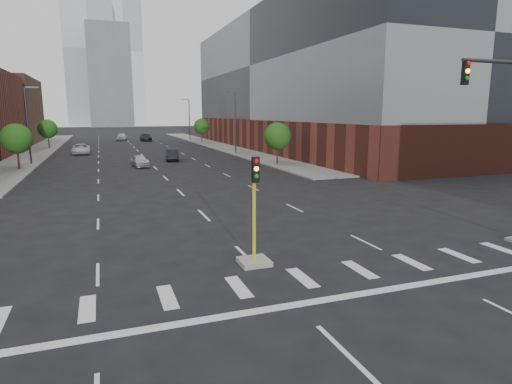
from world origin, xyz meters
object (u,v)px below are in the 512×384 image
median_traffic_signal (254,241)px  car_mid_right (172,155)px  car_deep_right (146,137)px  car_near_left (140,161)px  car_far_left (81,149)px  car_distant (122,137)px

median_traffic_signal → car_mid_right: size_ratio=0.99×
median_traffic_signal → car_deep_right: bearing=87.3°
car_near_left → car_far_left: size_ratio=0.73×
car_near_left → car_deep_right: size_ratio=0.69×
car_far_left → car_distant: car_distant is taller
car_deep_right → car_far_left: bearing=-112.1°
car_mid_right → car_far_left: (-11.48, 13.51, 0.02)m
car_near_left → car_distant: 50.39m
median_traffic_signal → car_mid_right: (3.06, 40.09, -0.24)m
car_near_left → car_far_left: car_far_left is taller
car_far_left → car_distant: 32.24m
car_far_left → car_deep_right: size_ratio=0.94×
car_mid_right → car_deep_right: car_deep_right is taller
median_traffic_signal → car_far_left: size_ratio=0.81×
car_far_left → car_near_left: bearing=-71.1°
median_traffic_signal → car_distant: size_ratio=0.88×
median_traffic_signal → car_deep_right: median_traffic_signal is taller
median_traffic_signal → car_far_left: (-8.42, 53.60, -0.22)m
car_mid_right → car_distant: size_ratio=0.89×
car_deep_right → car_distant: 5.89m
car_far_left → car_distant: size_ratio=1.09×
car_mid_right → car_deep_right: bearing=97.1°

